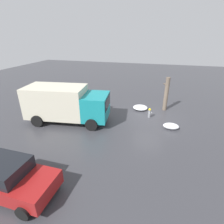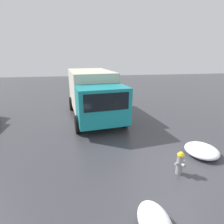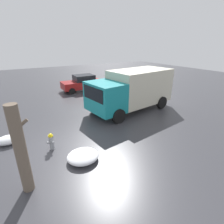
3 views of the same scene
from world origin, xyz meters
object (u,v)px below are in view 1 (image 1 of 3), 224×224
Objects in this scene: fire_hydrant at (149,113)px; delivery_truck at (66,103)px; parked_car at (9,177)px; tree_trunk at (166,94)px.

delivery_truck is at bearing -175.64° from fire_hydrant.
parked_car is (5.29, 9.34, 0.37)m from fire_hydrant.
tree_trunk is 0.46× the size of delivery_truck.
fire_hydrant is at bearing 58.53° from tree_trunk.
delivery_truck is at bearing -170.44° from parked_car.
tree_trunk is at bearing 112.80° from delivery_truck.
delivery_truck is at bearing 30.11° from tree_trunk.
delivery_truck is 1.60× the size of parked_car.
delivery_truck reaches higher than fire_hydrant.
tree_trunk reaches higher than delivery_truck.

